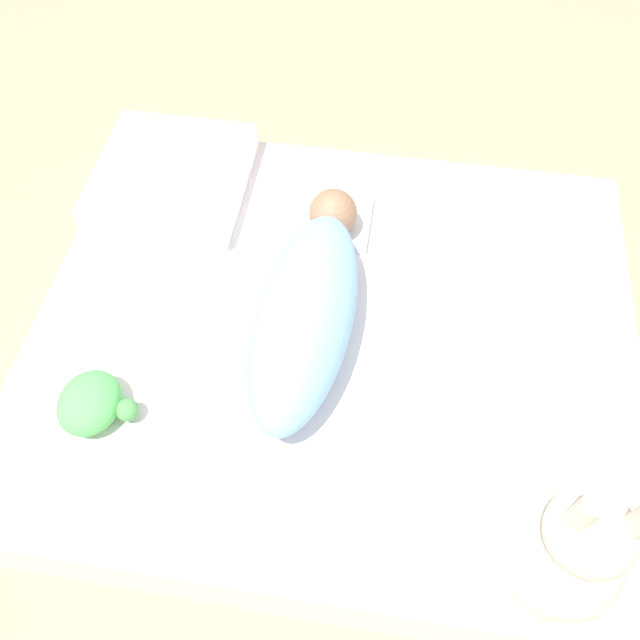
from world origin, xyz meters
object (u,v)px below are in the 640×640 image
Objects in this scene: swaddled_baby at (307,309)px; turtle_plush at (92,403)px; pillow at (172,178)px; bunny_plush at (565,551)px.

swaddled_baby is 0.45m from turtle_plush.
pillow is (-0.39, 0.36, -0.05)m from swaddled_baby.
turtle_plush reaches higher than pillow.
swaddled_baby reaches higher than pillow.
swaddled_baby is at bearing 33.30° from turtle_plush.
bunny_plush is at bearing -128.15° from swaddled_baby.
swaddled_baby is 3.94× the size of turtle_plush.
bunny_plush is 0.86m from turtle_plush.
pillow is 0.60m from turtle_plush.
pillow is 2.33× the size of turtle_plush.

